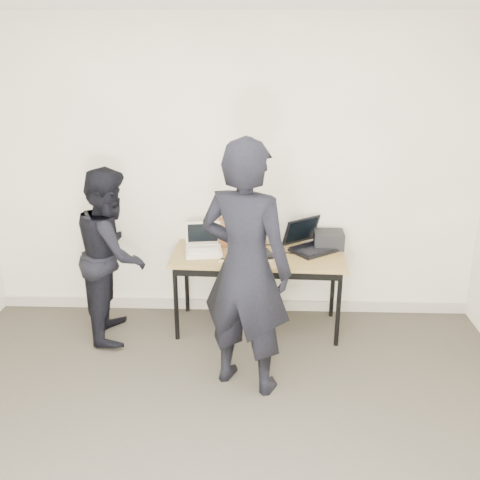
{
  "coord_description": "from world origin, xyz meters",
  "views": [
    {
      "loc": [
        0.25,
        -2.44,
        2.42
      ],
      "look_at": [
        0.1,
        1.6,
        0.95
      ],
      "focal_mm": 40.0,
      "sensor_mm": 36.0,
      "label": 1
    }
  ],
  "objects_px": {
    "laptop_right": "(309,243)",
    "leather_satchel": "(239,232)",
    "desk": "(258,260)",
    "person_typist": "(245,269)",
    "equipment_box": "(329,239)",
    "person_observer": "(112,254)",
    "laptop_beige": "(204,247)",
    "laptop_center": "(254,248)"
  },
  "relations": [
    {
      "from": "desk",
      "to": "person_typist",
      "type": "relative_size",
      "value": 0.81
    },
    {
      "from": "laptop_beige",
      "to": "person_typist",
      "type": "xyz_separation_m",
      "value": [
        0.39,
        -0.88,
        0.17
      ]
    },
    {
      "from": "laptop_beige",
      "to": "laptop_center",
      "type": "bearing_deg",
      "value": -11.15
    },
    {
      "from": "laptop_center",
      "to": "person_typist",
      "type": "xyz_separation_m",
      "value": [
        -0.05,
        -0.86,
        0.17
      ]
    },
    {
      "from": "equipment_box",
      "to": "person_typist",
      "type": "height_order",
      "value": "person_typist"
    },
    {
      "from": "laptop_right",
      "to": "person_typist",
      "type": "bearing_deg",
      "value": -155.48
    },
    {
      "from": "desk",
      "to": "laptop_beige",
      "type": "xyz_separation_m",
      "value": [
        -0.48,
        0.03,
        0.11
      ]
    },
    {
      "from": "laptop_beige",
      "to": "equipment_box",
      "type": "height_order",
      "value": "laptop_beige"
    },
    {
      "from": "person_observer",
      "to": "laptop_center",
      "type": "bearing_deg",
      "value": -92.61
    },
    {
      "from": "laptop_right",
      "to": "laptop_center",
      "type": "bearing_deg",
      "value": 157.74
    },
    {
      "from": "desk",
      "to": "person_typist",
      "type": "bearing_deg",
      "value": -93.6
    },
    {
      "from": "laptop_right",
      "to": "leather_satchel",
      "type": "height_order",
      "value": "laptop_right"
    },
    {
      "from": "equipment_box",
      "to": "desk",
      "type": "bearing_deg",
      "value": -163.07
    },
    {
      "from": "laptop_right",
      "to": "person_observer",
      "type": "height_order",
      "value": "person_observer"
    },
    {
      "from": "equipment_box",
      "to": "person_observer",
      "type": "relative_size",
      "value": 0.17
    },
    {
      "from": "desk",
      "to": "laptop_beige",
      "type": "distance_m",
      "value": 0.49
    },
    {
      "from": "equipment_box",
      "to": "person_observer",
      "type": "distance_m",
      "value": 1.9
    },
    {
      "from": "laptop_right",
      "to": "laptop_beige",
      "type": "bearing_deg",
      "value": 149.59
    },
    {
      "from": "laptop_center",
      "to": "person_observer",
      "type": "bearing_deg",
      "value": 166.81
    },
    {
      "from": "desk",
      "to": "laptop_right",
      "type": "height_order",
      "value": "laptop_right"
    },
    {
      "from": "person_typist",
      "to": "person_observer",
      "type": "distance_m",
      "value": 1.39
    },
    {
      "from": "laptop_right",
      "to": "person_observer",
      "type": "distance_m",
      "value": 1.72
    },
    {
      "from": "laptop_beige",
      "to": "person_typist",
      "type": "relative_size",
      "value": 0.19
    },
    {
      "from": "desk",
      "to": "leather_satchel",
      "type": "height_order",
      "value": "leather_satchel"
    },
    {
      "from": "desk",
      "to": "equipment_box",
      "type": "height_order",
      "value": "equipment_box"
    },
    {
      "from": "desk",
      "to": "laptop_center",
      "type": "height_order",
      "value": "laptop_center"
    },
    {
      "from": "desk",
      "to": "equipment_box",
      "type": "bearing_deg",
      "value": 19.27
    },
    {
      "from": "laptop_beige",
      "to": "laptop_right",
      "type": "relative_size",
      "value": 0.69
    },
    {
      "from": "person_typist",
      "to": "laptop_right",
      "type": "bearing_deg",
      "value": -95.33
    },
    {
      "from": "laptop_beige",
      "to": "person_observer",
      "type": "relative_size",
      "value": 0.23
    },
    {
      "from": "laptop_center",
      "to": "equipment_box",
      "type": "relative_size",
      "value": 1.41
    },
    {
      "from": "laptop_beige",
      "to": "equipment_box",
      "type": "relative_size",
      "value": 1.35
    },
    {
      "from": "laptop_center",
      "to": "leather_satchel",
      "type": "relative_size",
      "value": 1.01
    },
    {
      "from": "laptop_right",
      "to": "leather_satchel",
      "type": "relative_size",
      "value": 1.41
    },
    {
      "from": "person_typist",
      "to": "equipment_box",
      "type": "bearing_deg",
      "value": -101.18
    },
    {
      "from": "laptop_center",
      "to": "laptop_right",
      "type": "distance_m",
      "value": 0.51
    },
    {
      "from": "desk",
      "to": "person_observer",
      "type": "bearing_deg",
      "value": -172.35
    },
    {
      "from": "desk",
      "to": "equipment_box",
      "type": "relative_size",
      "value": 5.9
    },
    {
      "from": "equipment_box",
      "to": "person_typist",
      "type": "bearing_deg",
      "value": -124.58
    },
    {
      "from": "desk",
      "to": "person_observer",
      "type": "relative_size",
      "value": 1.02
    },
    {
      "from": "person_typist",
      "to": "laptop_beige",
      "type": "bearing_deg",
      "value": -42.72
    },
    {
      "from": "laptop_center",
      "to": "person_observer",
      "type": "xyz_separation_m",
      "value": [
        -1.21,
        -0.12,
        -0.02
      ]
    }
  ]
}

